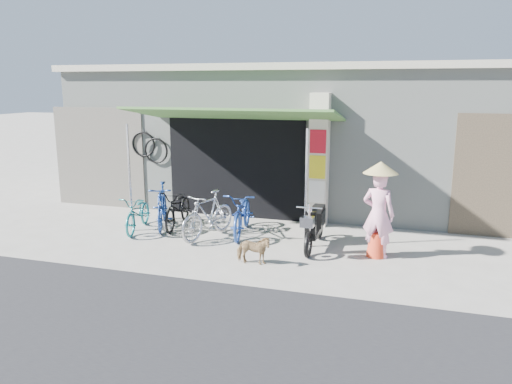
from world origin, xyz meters
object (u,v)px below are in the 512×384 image
(bike_navy, at_px, (243,213))
(bike_blue, at_px, (162,206))
(moped, at_px, (315,226))
(nun, at_px, (379,211))
(bike_teal, at_px, (138,213))
(bike_silver, at_px, (208,215))
(street_dog, at_px, (253,250))
(bike_black, at_px, (178,208))

(bike_navy, bearing_deg, bike_blue, 172.56)
(moped, relative_size, nun, 0.95)
(bike_teal, bearing_deg, moped, -12.36)
(bike_teal, distance_m, nun, 5.19)
(bike_teal, relative_size, nun, 0.85)
(moped, bearing_deg, bike_silver, -179.26)
(bike_teal, xyz_separation_m, moped, (3.94, -0.00, 0.04))
(bike_silver, relative_size, moped, 0.96)
(street_dog, xyz_separation_m, nun, (2.10, 1.08, 0.62))
(bike_black, height_order, street_dog, bike_black)
(bike_black, bearing_deg, moped, -17.47)
(bike_teal, xyz_separation_m, bike_black, (0.72, 0.53, 0.04))
(bike_blue, relative_size, bike_navy, 0.92)
(bike_teal, relative_size, bike_silver, 0.93)
(bike_blue, bearing_deg, bike_teal, -162.46)
(bike_blue, height_order, nun, nun)
(bike_blue, xyz_separation_m, nun, (4.75, -0.55, 0.39))
(bike_teal, bearing_deg, street_dog, -35.27)
(bike_blue, bearing_deg, moped, -27.51)
(bike_navy, bearing_deg, moped, -23.06)
(bike_black, xyz_separation_m, bike_navy, (1.59, -0.13, 0.04))
(street_dog, bearing_deg, bike_blue, 53.49)
(bike_black, xyz_separation_m, bike_silver, (0.96, -0.55, 0.05))
(bike_black, bearing_deg, nun, -17.60)
(bike_silver, xyz_separation_m, nun, (3.49, -0.19, 0.40))
(bike_teal, height_order, moped, moped)
(bike_silver, bearing_deg, moped, 17.91)
(bike_teal, bearing_deg, bike_navy, -2.49)
(bike_blue, relative_size, bike_silver, 1.02)
(street_dog, bearing_deg, bike_silver, 42.68)
(nun, bearing_deg, bike_navy, 1.02)
(moped, distance_m, nun, 1.32)
(bike_silver, bearing_deg, street_dog, -25.08)
(nun, bearing_deg, street_dog, 40.45)
(bike_black, distance_m, nun, 4.53)
(bike_navy, bearing_deg, bike_black, 166.04)
(bike_silver, bearing_deg, bike_navy, 51.20)
(bike_silver, distance_m, street_dog, 1.90)
(bike_blue, xyz_separation_m, bike_navy, (1.89, 0.06, -0.02))
(bike_teal, distance_m, bike_black, 0.89)
(bike_black, bearing_deg, street_dog, -46.00)
(bike_teal, xyz_separation_m, bike_blue, (0.41, 0.34, 0.10))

